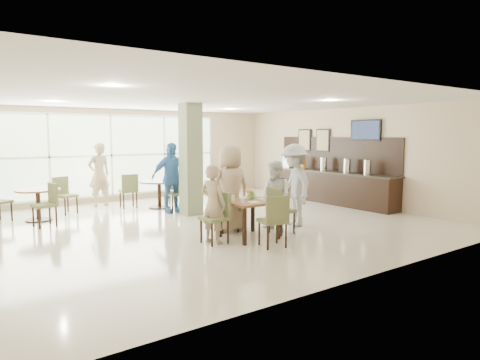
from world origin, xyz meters
TOP-DOWN VIEW (x-y plane):
  - ground at (0.00, 0.00)m, footprint 10.00×10.00m
  - room_shell at (0.00, 0.00)m, footprint 10.00×10.00m
  - window_bank at (-0.50, 4.46)m, footprint 7.00×0.04m
  - column at (0.40, 1.20)m, footprint 0.45×0.45m
  - main_table at (0.08, -1.66)m, footprint 0.97×0.97m
  - round_table_left at (-2.92, 2.61)m, footprint 1.00×1.00m
  - round_table_right at (0.17, 2.58)m, footprint 1.06×1.06m
  - chairs_main_table at (0.07, -1.68)m, footprint 2.03×2.04m
  - chairs_table_left at (-2.94, 2.63)m, footprint 2.14×1.84m
  - chairs_table_right at (0.21, 2.61)m, footprint 2.01×1.79m
  - tabletop_clutter at (0.10, -1.68)m, footprint 0.72×0.76m
  - buffet_counter at (4.70, 0.51)m, footprint 0.64×4.70m
  - wall_tv at (4.94, -0.60)m, footprint 0.06×1.00m
  - framed_art_a at (4.95, 1.00)m, footprint 0.05×0.55m
  - framed_art_b at (4.95, 1.80)m, footprint 0.05×0.55m
  - teen_left at (-0.69, -1.58)m, footprint 0.52×0.63m
  - teen_far at (0.12, -0.96)m, footprint 0.92×0.54m
  - teen_right at (0.85, -1.56)m, footprint 0.57×0.73m
  - teen_standing at (1.59, -1.34)m, footprint 1.01×1.33m
  - adult_a at (0.12, 1.76)m, footprint 1.09×0.65m
  - adult_b at (1.04, 2.54)m, footprint 0.83×1.59m
  - adult_standing at (-1.09, 3.82)m, footprint 0.72×0.54m

SIDE VIEW (x-z plane):
  - ground at x=0.00m, z-range 0.00..0.00m
  - chairs_main_table at x=0.07m, z-range 0.00..0.95m
  - chairs_table_left at x=-2.94m, z-range 0.00..0.95m
  - chairs_table_right at x=0.21m, z-range 0.00..0.95m
  - round_table_left at x=-2.92m, z-range 0.18..0.93m
  - buffet_counter at x=4.70m, z-range -0.42..1.53m
  - round_table_right at x=0.17m, z-range 0.19..0.94m
  - main_table at x=0.08m, z-range 0.28..1.03m
  - teen_left at x=-0.69m, z-range 0.00..1.48m
  - teen_right at x=0.85m, z-range 0.00..1.49m
  - tabletop_clutter at x=0.10m, z-range 0.71..0.91m
  - adult_b at x=1.04m, z-range 0.00..1.64m
  - adult_standing at x=-1.09m, z-range 0.00..1.80m
  - teen_far at x=0.12m, z-range 0.00..1.82m
  - teen_standing at x=1.59m, z-range 0.00..1.82m
  - adult_a at x=0.12m, z-range 0.00..1.82m
  - window_bank at x=-0.50m, z-range -2.10..4.90m
  - column at x=0.40m, z-range 0.00..2.80m
  - room_shell at x=0.00m, z-range -3.30..6.70m
  - framed_art_a at x=4.95m, z-range 1.50..2.20m
  - framed_art_b at x=4.95m, z-range 1.50..2.20m
  - wall_tv at x=4.94m, z-range 1.86..2.44m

